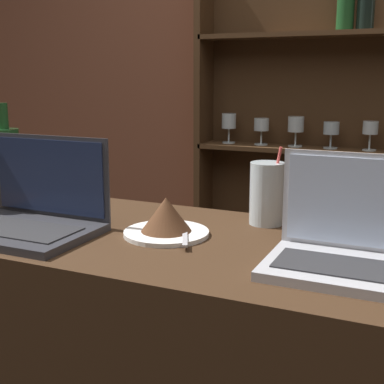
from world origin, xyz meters
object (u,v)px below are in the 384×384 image
laptop_far (350,245)px  wine_bottle_green (6,160)px  laptop_near (30,212)px  cake_plate (166,219)px  water_glass (267,193)px

laptop_far → wine_bottle_green: bearing=167.1°
laptop_near → laptop_far: bearing=3.9°
cake_plate → wine_bottle_green: size_ratio=0.70×
laptop_far → water_glass: bearing=134.3°
cake_plate → water_glass: (0.18, 0.19, 0.04)m
laptop_far → wine_bottle_green: (-1.04, 0.24, 0.06)m
laptop_far → wine_bottle_green: wine_bottle_green is taller
laptop_far → cake_plate: bearing=172.9°
laptop_near → wine_bottle_green: size_ratio=1.22×
laptop_near → laptop_far: size_ratio=1.15×
cake_plate → laptop_near: bearing=-161.8°
cake_plate → wine_bottle_green: wine_bottle_green is taller
water_glass → laptop_near: bearing=-149.3°
water_glass → wine_bottle_green: bearing=179.9°
water_glass → cake_plate: bearing=-133.8°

